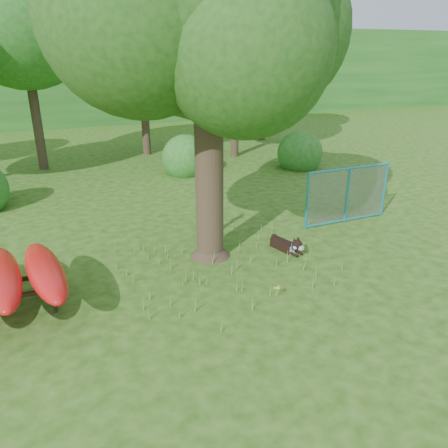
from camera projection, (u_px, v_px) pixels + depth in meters
name	position (u px, v px, depth m)	size (l,w,h in m)	color
ground	(239.00, 294.00, 8.49)	(80.00, 80.00, 0.00)	#21480E
oak_tree	(204.00, 9.00, 8.23)	(6.30, 5.56, 7.70)	#32261B
wooden_post	(203.00, 213.00, 10.67)	(0.37, 0.15, 1.36)	#6E6552
husky_dog	(288.00, 245.00, 10.24)	(0.45, 1.02, 0.46)	black
fence_section	(347.00, 195.00, 11.82)	(2.65, 0.07, 2.58)	teal
wildflower_clump	(277.00, 289.00, 8.30)	(0.11, 0.10, 0.24)	#548F2E
bg_tree_b	(20.00, 15.00, 15.53)	(5.20, 5.20, 8.22)	#32261B
bg_tree_c	(141.00, 59.00, 18.61)	(4.00, 4.00, 6.12)	#32261B
bg_tree_d	(235.00, 33.00, 17.85)	(4.80, 4.80, 7.50)	#32261B
bg_tree_e	(265.00, 33.00, 21.47)	(4.60, 4.60, 7.55)	#32261B
shrub_right	(299.00, 168.00, 17.72)	(1.80, 1.80, 1.80)	#20611F
shrub_mid	(186.00, 173.00, 16.90)	(1.80, 1.80, 1.80)	#20611F
wooded_hillside	(72.00, 73.00, 31.24)	(80.00, 12.00, 6.00)	#20611F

